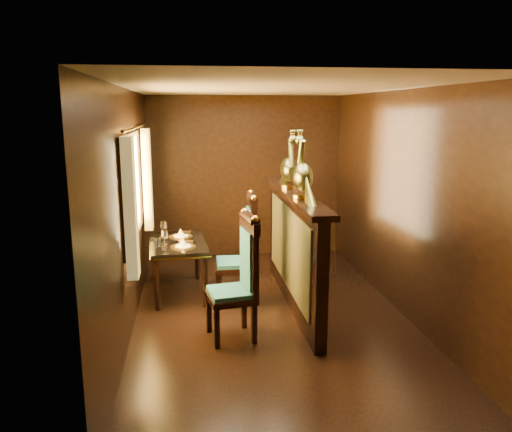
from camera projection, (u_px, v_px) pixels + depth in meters
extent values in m
plane|color=black|center=(270.00, 315.00, 5.65)|extent=(5.00, 5.00, 0.00)
cube|color=black|center=(245.00, 177.00, 7.81)|extent=(3.00, 0.04, 2.50)
cube|color=black|center=(338.00, 286.00, 2.96)|extent=(3.00, 0.04, 2.50)
cube|color=black|center=(129.00, 211.00, 5.19)|extent=(0.04, 5.00, 2.50)
cube|color=black|center=(403.00, 204.00, 5.58)|extent=(0.04, 5.00, 2.50)
cube|color=beige|center=(271.00, 88.00, 5.13)|extent=(3.00, 5.00, 0.04)
cube|color=#FFC672|center=(131.00, 187.00, 5.44)|extent=(0.01, 1.70, 1.05)
cube|color=yellow|center=(130.00, 208.00, 4.52)|extent=(0.10, 0.22, 1.30)
cube|color=yellow|center=(147.00, 180.00, 6.41)|extent=(0.10, 0.22, 1.30)
cylinder|color=gold|center=(135.00, 127.00, 5.32)|extent=(0.03, 2.20, 0.03)
cube|color=black|center=(294.00, 252.00, 5.84)|extent=(0.12, 2.60, 1.30)
cube|color=#39361A|center=(288.00, 248.00, 5.83)|extent=(0.02, 2.20, 0.95)
cube|color=black|center=(294.00, 194.00, 5.70)|extent=(0.26, 2.70, 0.06)
cube|color=black|center=(178.00, 243.00, 6.19)|extent=(0.76, 1.17, 0.04)
cube|color=gold|center=(178.00, 246.00, 6.20)|extent=(0.78, 1.20, 0.02)
cylinder|color=black|center=(157.00, 285.00, 5.72)|extent=(0.06, 0.06, 0.62)
cylinder|color=black|center=(205.00, 282.00, 5.84)|extent=(0.06, 0.06, 0.62)
cylinder|color=black|center=(156.00, 260.00, 6.69)|extent=(0.06, 0.06, 0.62)
cylinder|color=black|center=(197.00, 257.00, 6.80)|extent=(0.06, 0.06, 0.62)
cylinder|color=gold|center=(183.00, 246.00, 5.95)|extent=(0.30, 0.30, 0.01)
cone|color=white|center=(183.00, 242.00, 5.94)|extent=(0.11, 0.11, 0.10)
cylinder|color=gold|center=(181.00, 236.00, 6.42)|extent=(0.30, 0.30, 0.01)
cone|color=white|center=(181.00, 232.00, 6.41)|extent=(0.11, 0.11, 0.10)
cylinder|color=silver|center=(156.00, 241.00, 6.11)|extent=(0.03, 0.03, 0.06)
cylinder|color=silver|center=(159.00, 240.00, 6.16)|extent=(0.03, 0.03, 0.06)
cube|color=black|center=(231.00, 297.00, 5.01)|extent=(0.53, 0.53, 0.06)
cube|color=#165365|center=(231.00, 292.00, 5.00)|extent=(0.47, 0.47, 0.05)
cube|color=#165365|center=(250.00, 259.00, 4.98)|extent=(0.09, 0.36, 0.59)
cube|color=black|center=(217.00, 329.00, 4.82)|extent=(0.05, 0.05, 0.41)
cube|color=black|center=(254.00, 324.00, 4.93)|extent=(0.05, 0.05, 0.41)
cube|color=black|center=(209.00, 314.00, 5.18)|extent=(0.05, 0.05, 0.41)
cube|color=black|center=(244.00, 309.00, 5.28)|extent=(0.05, 0.05, 0.41)
sphere|color=gold|center=(255.00, 219.00, 4.71)|extent=(0.07, 0.07, 0.07)
sphere|color=gold|center=(244.00, 211.00, 5.07)|extent=(0.07, 0.07, 0.07)
cube|color=black|center=(235.00, 266.00, 5.93)|extent=(0.49, 0.49, 0.06)
cube|color=#165365|center=(235.00, 262.00, 5.92)|extent=(0.44, 0.44, 0.05)
cube|color=#165365|center=(252.00, 234.00, 5.87)|extent=(0.05, 0.37, 0.61)
cube|color=black|center=(219.00, 292.00, 5.77)|extent=(0.05, 0.05, 0.42)
cube|color=black|center=(253.00, 291.00, 5.82)|extent=(0.05, 0.05, 0.42)
cube|color=black|center=(218.00, 281.00, 6.15)|extent=(0.05, 0.05, 0.42)
cube|color=black|center=(250.00, 280.00, 6.20)|extent=(0.05, 0.05, 0.42)
sphere|color=gold|center=(254.00, 198.00, 5.59)|extent=(0.07, 0.07, 0.07)
sphere|color=gold|center=(250.00, 193.00, 5.97)|extent=(0.07, 0.07, 0.07)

